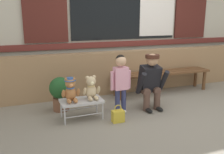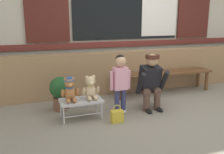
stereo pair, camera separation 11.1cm
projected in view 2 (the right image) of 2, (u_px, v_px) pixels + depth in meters
The scene contains 11 objects.
ground_plane at pixel (170, 114), 4.05m from camera, with size 60.00×60.00×0.00m, color gray.
brick_low_wall at pixel (134, 71), 5.25m from camera, with size 8.12×0.25×0.85m, color #997551.
shop_facade at pixel (126, 4), 5.40m from camera, with size 8.29×0.26×3.59m.
wooden_bench_long at pixel (163, 75), 5.09m from camera, with size 2.10×0.40×0.44m.
small_display_bench at pixel (81, 102), 3.84m from camera, with size 0.64×0.36×0.30m.
teddy_bear_with_hat at pixel (70, 90), 3.74m from camera, with size 0.28×0.27×0.36m.
teddy_bear_plain at pixel (91, 88), 3.84m from camera, with size 0.28×0.26×0.36m.
child_standing at pixel (120, 78), 3.97m from camera, with size 0.35×0.18×0.96m.
adult_crouching at pixel (151, 81), 4.19m from camera, with size 0.50×0.49×0.95m.
handbag_on_ground at pixel (117, 116), 3.73m from camera, with size 0.18×0.11×0.27m.
potted_plant at pixel (60, 91), 4.17m from camera, with size 0.36×0.36×0.57m.
Camera 2 is at (-2.15, -3.26, 1.54)m, focal length 40.17 mm.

